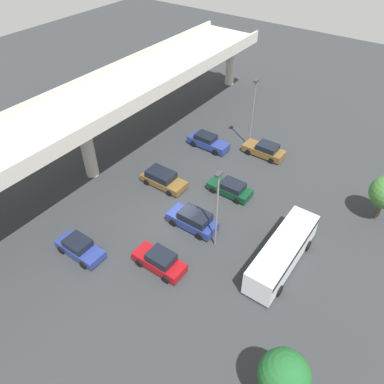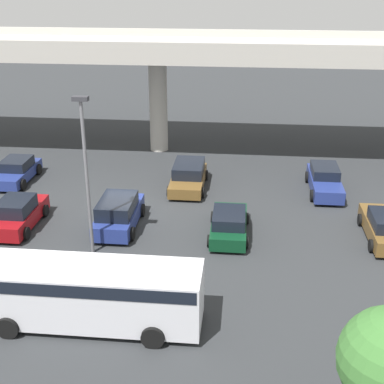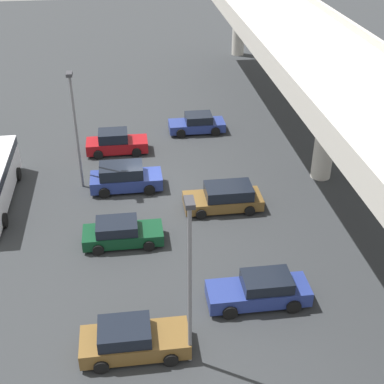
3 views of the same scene
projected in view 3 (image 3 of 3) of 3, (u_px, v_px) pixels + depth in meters
The scene contains 11 objects.
ground_plane at pixel (148, 188), 35.00m from camera, with size 119.14×119.14×0.00m, color #2D3033.
highway_overpass at pixel (335, 75), 32.57m from camera, with size 56.92×7.86×8.45m.
parked_car_0 at pixel (197, 124), 42.03m from camera, with size 2.06×4.37×1.48m.
parked_car_1 at pixel (116, 143), 38.96m from camera, with size 2.02×4.43×1.69m.
parked_car_2 at pixel (125, 177), 34.49m from camera, with size 2.17×4.60×1.73m.
parked_car_3 at pixel (225, 197), 32.59m from camera, with size 2.25×4.76×1.53m.
parked_car_4 at pixel (121, 233), 29.56m from camera, with size 2.05×4.42×1.43m.
parked_car_5 at pixel (260, 290), 25.46m from camera, with size 1.99×4.90×1.56m.
parked_car_6 at pixel (132, 340), 22.83m from camera, with size 2.13×4.67×1.54m.
lamp_post_near_aisle at pixel (75, 123), 32.82m from camera, with size 0.70×0.35×7.73m.
lamp_post_mid_lot at pixel (190, 274), 20.35m from camera, with size 0.70×0.35×8.08m.
Camera 3 is at (30.13, -1.01, 18.02)m, focal length 50.00 mm.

